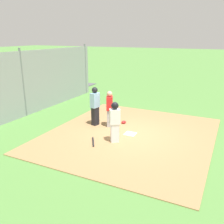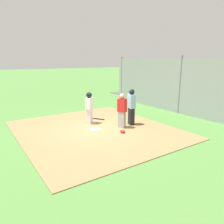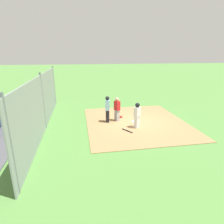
% 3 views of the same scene
% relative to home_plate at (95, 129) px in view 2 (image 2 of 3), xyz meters
% --- Properties ---
extents(ground_plane, '(140.00, 140.00, 0.00)m').
position_rel_home_plate_xyz_m(ground_plane, '(0.00, 0.00, -0.04)').
color(ground_plane, '#51843D').
extents(dirt_infield, '(7.20, 6.40, 0.03)m').
position_rel_home_plate_xyz_m(dirt_infield, '(0.00, 0.00, -0.03)').
color(dirt_infield, '#9E774C').
rests_on(dirt_infield, ground_plane).
extents(home_plate, '(0.44, 0.44, 0.02)m').
position_rel_home_plate_xyz_m(home_plate, '(0.00, 0.00, 0.00)').
color(home_plate, white).
rests_on(home_plate, dirt_infield).
extents(catcher, '(0.45, 0.39, 1.60)m').
position_rel_home_plate_xyz_m(catcher, '(-0.45, -1.18, 0.82)').
color(catcher, '#9E9EA3').
rests_on(catcher, dirt_infield).
extents(umpire, '(0.42, 0.33, 1.73)m').
position_rel_home_plate_xyz_m(umpire, '(-0.32, -1.83, 0.90)').
color(umpire, black).
rests_on(umpire, dirt_infield).
extents(runner, '(0.43, 0.46, 1.56)m').
position_rel_home_plate_xyz_m(runner, '(0.96, -0.24, 0.87)').
color(runner, silver).
rests_on(runner, dirt_infield).
extents(baseball_bat, '(0.71, 0.48, 0.06)m').
position_rel_home_plate_xyz_m(baseball_bat, '(1.40, -0.94, 0.02)').
color(baseball_bat, black).
rests_on(baseball_bat, dirt_infield).
extents(catcher_mask, '(0.24, 0.20, 0.12)m').
position_rel_home_plate_xyz_m(catcher_mask, '(-1.06, -0.76, 0.05)').
color(catcher_mask, red).
rests_on(catcher_mask, dirt_infield).
extents(backstop_fence, '(12.00, 0.10, 3.35)m').
position_rel_home_plate_xyz_m(backstop_fence, '(0.00, -5.70, 1.56)').
color(backstop_fence, '#93999E').
rests_on(backstop_fence, ground_plane).
extents(parking_lot, '(18.00, 5.20, 0.04)m').
position_rel_home_plate_xyz_m(parking_lot, '(0.00, -9.35, -0.02)').
color(parking_lot, '#515156').
rests_on(parking_lot, ground_plane).
extents(parked_car_blue, '(4.33, 2.15, 1.28)m').
position_rel_home_plate_xyz_m(parked_car_blue, '(-0.35, -9.24, 0.57)').
color(parked_car_blue, '#28428C').
rests_on(parked_car_blue, parking_lot).
extents(parked_car_silver, '(4.34, 2.19, 1.28)m').
position_rel_home_plate_xyz_m(parked_car_silver, '(3.44, -9.21, 0.57)').
color(parked_car_silver, '#B2B2B7').
rests_on(parked_car_silver, parking_lot).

